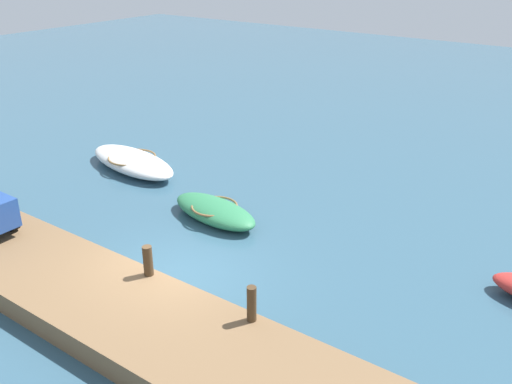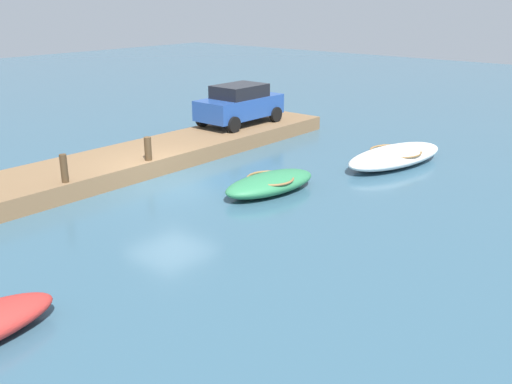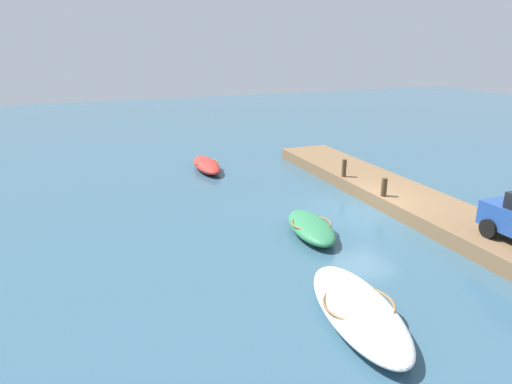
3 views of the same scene
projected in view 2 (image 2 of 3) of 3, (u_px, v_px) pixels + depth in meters
The scene contains 7 objects.
ground_plane at pixel (169, 182), 18.59m from camera, with size 84.00×84.00×0.00m, color #33566B.
dock_platform at pixel (128, 162), 19.78m from camera, with size 19.26×2.86×0.58m, color brown.
motorboat_white at pixel (395, 156), 20.38m from camera, with size 4.85×2.50×0.65m.
rowboat_green at pixel (270, 183), 17.48m from camera, with size 3.49×1.88×0.60m.
mooring_post_west at pixel (148, 149), 18.82m from camera, with size 0.24×0.24×0.78m, color #47331E.
mooring_post_mid_west at pixel (64, 168), 16.57m from camera, with size 0.21×0.21×0.84m, color #47331E.
parked_car at pixel (240, 104), 24.02m from camera, with size 3.84×1.96×1.66m.
Camera 2 is at (11.65, 13.61, 5.72)m, focal length 40.22 mm.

